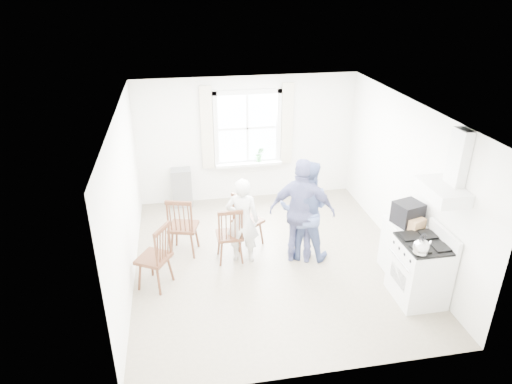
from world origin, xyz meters
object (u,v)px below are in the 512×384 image
person_left (242,221)px  person_mid (305,210)px  stereo_stack (408,213)px  person_right (302,212)px  windsor_chair_c (159,250)px  windsor_chair_a (230,230)px  windsor_chair_b (181,221)px  gas_stove (420,270)px  low_cabinet (402,246)px

person_left → person_mid: person_mid is taller
stereo_stack → person_right: 1.62m
windsor_chair_c → person_right: 2.32m
person_right → windsor_chair_a: bearing=13.3°
windsor_chair_b → person_mid: size_ratio=0.63×
stereo_stack → person_left: 2.58m
gas_stove → windsor_chair_c: gas_stove is taller
gas_stove → windsor_chair_b: (-3.37, 1.74, 0.18)m
stereo_stack → person_left: (-2.43, 0.80, -0.33)m
person_left → low_cabinet: bearing=177.8°
gas_stove → stereo_stack: size_ratio=2.40×
low_cabinet → windsor_chair_c: (-3.78, 0.23, 0.21)m
windsor_chair_a → windsor_chair_b: size_ratio=0.93×
windsor_chair_b → windsor_chair_a: bearing=-24.4°
windsor_chair_a → person_mid: person_mid is taller
person_left → person_right: bearing=-175.0°
windsor_chair_b → stereo_stack: bearing=-17.8°
gas_stove → person_right: 1.97m
gas_stove → stereo_stack: stereo_stack is taller
windsor_chair_c → person_left: person_left is taller
windsor_chair_b → person_right: size_ratio=0.60×
windsor_chair_c → person_mid: 2.41m
person_right → gas_stove: bearing=156.6°
low_cabinet → windsor_chair_c: 3.79m
stereo_stack → person_left: size_ratio=0.31×
windsor_chair_a → low_cabinet: bearing=-14.6°
person_right → stereo_stack: bearing=175.2°
gas_stove → windsor_chair_a: gas_stove is taller
windsor_chair_b → person_mid: (2.01, -0.35, 0.20)m
windsor_chair_b → person_left: size_ratio=0.73×
windsor_chair_c → stereo_stack: bearing=-4.2°
person_mid → person_right: size_ratio=0.96×
low_cabinet → person_right: size_ratio=0.50×
person_mid → person_right: (-0.08, -0.11, 0.03)m
windsor_chair_b → person_right: 2.00m
windsor_chair_b → windsor_chair_c: (-0.34, -0.82, -0.01)m
gas_stove → person_right: (-1.43, 1.29, 0.42)m
person_left → person_mid: (1.03, -0.06, 0.12)m
gas_stove → windsor_chair_a: size_ratio=1.10×
person_left → windsor_chair_a: bearing=29.8°
gas_stove → windsor_chair_a: 2.95m
person_right → windsor_chair_b: bearing=5.2°
windsor_chair_a → gas_stove: bearing=-28.3°
windsor_chair_a → windsor_chair_c: bearing=-157.3°
windsor_chair_a → person_right: bearing=-5.3°
gas_stove → windsor_chair_a: bearing=151.7°
gas_stove → low_cabinet: size_ratio=1.24×
windsor_chair_b → person_mid: bearing=-9.9°
gas_stove → windsor_chair_c: (-3.71, 0.93, 0.17)m
person_mid → person_left: bearing=17.7°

